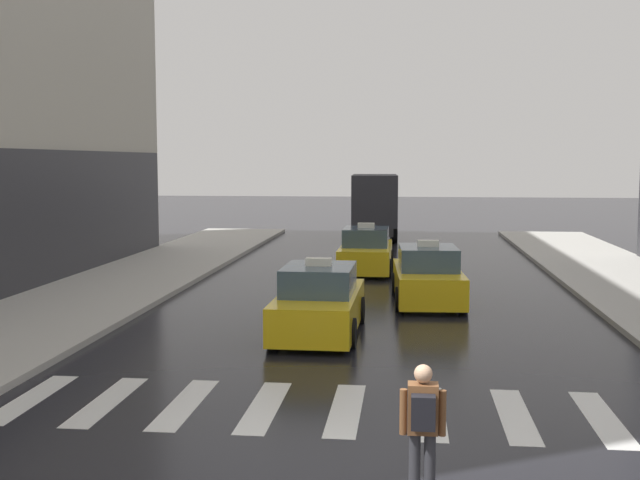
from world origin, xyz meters
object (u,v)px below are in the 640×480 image
(taxi_third, at_px, (366,252))
(pedestrian_with_backpack, at_px, (423,421))
(taxi_second, at_px, (428,277))
(taxi_lead, at_px, (319,303))
(box_truck, at_px, (375,204))

(taxi_third, relative_size, pedestrian_with_backpack, 2.75)
(taxi_second, distance_m, pedestrian_with_backpack, 13.38)
(taxi_third, xyz_separation_m, pedestrian_with_backpack, (1.70, -19.45, 0.25))
(taxi_lead, bearing_deg, pedestrian_with_backpack, -75.94)
(taxi_second, xyz_separation_m, pedestrian_with_backpack, (-0.38, -13.38, 0.25))
(taxi_second, height_order, taxi_third, same)
(taxi_lead, height_order, box_truck, box_truck)
(taxi_second, bearing_deg, box_truck, 97.20)
(taxi_third, distance_m, pedestrian_with_backpack, 19.53)
(taxi_second, height_order, box_truck, box_truck)
(taxi_lead, bearing_deg, taxi_second, 59.45)
(taxi_second, bearing_deg, taxi_lead, -120.55)
(taxi_second, relative_size, box_truck, 0.61)
(pedestrian_with_backpack, bearing_deg, taxi_second, 88.36)
(taxi_lead, xyz_separation_m, taxi_second, (2.62, 4.44, 0.00))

